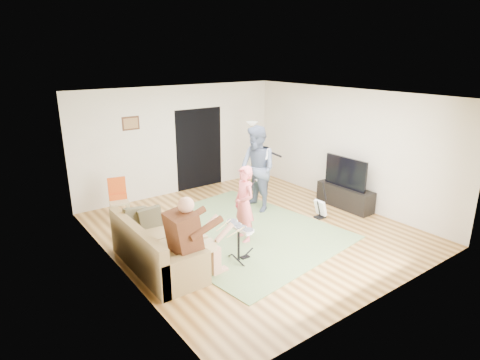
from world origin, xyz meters
The scene contains 19 objects.
floor centered at (0.00, 0.00, 0.00)m, with size 6.00×6.00×0.00m, color brown.
walls centered at (0.00, 0.00, 1.35)m, with size 5.50×6.00×2.70m, color beige, non-canonical shape.
ceiling centered at (0.00, 0.00, 2.70)m, with size 6.00×6.00×0.00m, color white.
window_blinds centered at (-2.74, 0.20, 1.55)m, with size 2.05×2.05×0.00m, color olive.
doorway centered at (0.55, 2.99, 1.05)m, with size 2.10×2.10×0.00m, color black.
picture_frame centered at (-1.25, 2.99, 1.90)m, with size 0.42×0.03×0.32m, color #3F2314.
area_rug centered at (-0.31, 0.08, 0.01)m, with size 3.23×3.82×0.02m, color #66824F.
sofa centered at (-2.29, -0.22, 0.27)m, with size 0.84×2.03×0.82m.
drummer centered at (-1.87, -0.87, 0.54)m, with size 0.90×0.50×1.39m.
drum_kit centered at (-1.00, -0.87, 0.30)m, with size 0.37×0.66×0.68m.
singer centered at (-0.43, -0.27, 0.74)m, with size 0.54×0.35×1.47m, color #F06871.
microphone centered at (-0.23, -0.27, 1.10)m, with size 0.06×0.06×0.24m, color black, non-canonical shape.
guitarist centered at (0.74, 0.81, 0.97)m, with size 0.94×0.73×1.93m, color slate.
guitar_held centered at (0.94, 0.81, 1.32)m, with size 0.12×0.60×0.26m, color white, non-canonical shape.
guitar_spare centered at (1.56, -0.40, 0.23)m, with size 0.30×0.26×0.82m.
torchiere_lamp centered at (1.61, 2.10, 1.21)m, with size 0.32×0.32×1.77m.
dining_chair centered at (-2.01, 2.10, 0.33)m, with size 0.46×0.48×0.91m.
tv_cabinet centered at (2.50, -0.28, 0.25)m, with size 0.40×1.40×0.50m, color black.
television centered at (2.45, -0.28, 0.85)m, with size 0.06×1.12×0.70m, color black.
Camera 1 is at (-4.66, -5.89, 3.45)m, focal length 30.00 mm.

